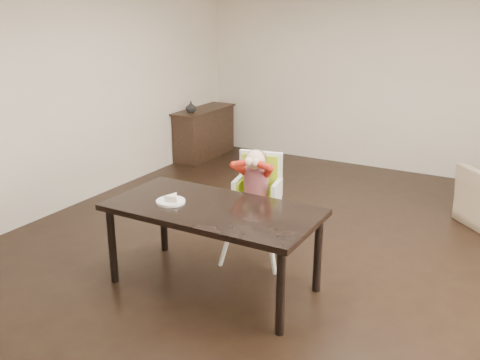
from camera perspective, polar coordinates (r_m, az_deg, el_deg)
The scene contains 7 objects.
ground at distance 5.30m, azimuth 5.66°, elevation -8.50°, with size 7.00×7.00×0.00m, color black.
room_walls at distance 4.76m, azimuth 6.37°, elevation 11.86°, with size 6.02×7.02×2.71m.
dining_table at distance 4.55m, azimuth -2.93°, elevation -3.81°, with size 1.80×0.90×0.75m.
high_chair at distance 5.05m, azimuth 1.80°, elevation -0.23°, with size 0.54×0.54×1.10m.
plate at distance 4.63m, azimuth -7.33°, elevation -2.14°, with size 0.31×0.31×0.07m.
sideboard at distance 8.67m, azimuth -3.83°, elevation 5.04°, with size 0.44×1.26×0.79m.
vase at distance 8.28m, azimuth -5.26°, elevation 7.74°, with size 0.16×0.17×0.16m, color #99999E.
Camera 1 is at (1.86, -4.35, 2.38)m, focal length 40.00 mm.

